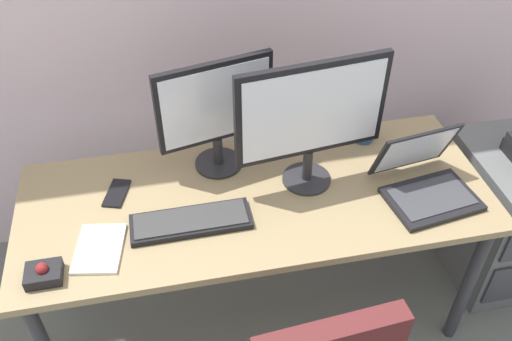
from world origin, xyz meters
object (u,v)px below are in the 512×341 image
(keyboard, at_px, (191,221))
(cell_phone, at_px, (117,193))
(monitor_side, at_px, (216,110))
(laptop, at_px, (425,181))
(coffee_mug, at_px, (365,129))
(trackball_mouse, at_px, (44,273))
(file_cabinet, at_px, (505,215))
(monitor_main, at_px, (312,116))
(paper_notepad, at_px, (99,249))

(keyboard, xyz_separation_m, cell_phone, (-0.25, 0.20, -0.01))
(monitor_side, height_order, keyboard, monitor_side)
(laptop, bearing_deg, keyboard, 179.66)
(coffee_mug, bearing_deg, trackball_mouse, -158.78)
(file_cabinet, xyz_separation_m, coffee_mug, (-0.64, 0.19, 0.43))
(file_cabinet, height_order, monitor_main, monitor_main)
(file_cabinet, distance_m, laptop, 0.70)
(trackball_mouse, bearing_deg, cell_phone, 56.73)
(trackball_mouse, bearing_deg, keyboard, 16.47)
(trackball_mouse, bearing_deg, paper_notepad, 27.07)
(keyboard, height_order, laptop, laptop)
(laptop, xyz_separation_m, paper_notepad, (-1.15, -0.05, -0.05))
(trackball_mouse, bearing_deg, monitor_side, 35.17)
(monitor_main, xyz_separation_m, monitor_side, (-0.31, 0.15, -0.04))
(monitor_main, distance_m, coffee_mug, 0.42)
(monitor_main, xyz_separation_m, coffee_mug, (0.29, 0.19, -0.24))
(trackball_mouse, distance_m, coffee_mug, 1.29)
(file_cabinet, bearing_deg, coffee_mug, 163.44)
(keyboard, distance_m, coffee_mug, 0.81)
(cell_phone, bearing_deg, coffee_mug, 25.08)
(monitor_side, xyz_separation_m, cell_phone, (-0.39, -0.09, -0.25))
(trackball_mouse, relative_size, paper_notepad, 0.53)
(monitor_side, bearing_deg, file_cabinet, -6.97)
(keyboard, bearing_deg, coffee_mug, 24.10)
(laptop, xyz_separation_m, cell_phone, (-1.09, 0.21, -0.05))
(trackball_mouse, bearing_deg, laptop, 5.82)
(file_cabinet, xyz_separation_m, paper_notepad, (-1.68, -0.19, 0.38))
(file_cabinet, bearing_deg, monitor_main, -179.85)
(keyboard, height_order, cell_phone, keyboard)
(coffee_mug, bearing_deg, paper_notepad, -159.75)
(monitor_main, distance_m, laptop, 0.49)
(trackball_mouse, height_order, cell_phone, trackball_mouse)
(keyboard, bearing_deg, monitor_main, 17.03)
(monitor_main, xyz_separation_m, keyboard, (-0.45, -0.14, -0.28))
(keyboard, relative_size, trackball_mouse, 3.74)
(paper_notepad, bearing_deg, file_cabinet, 6.57)
(keyboard, xyz_separation_m, paper_notepad, (-0.31, -0.06, -0.01))
(monitor_main, relative_size, paper_notepad, 2.59)
(monitor_main, relative_size, cell_phone, 3.80)
(coffee_mug, height_order, cell_phone, coffee_mug)
(laptop, height_order, trackball_mouse, laptop)
(laptop, distance_m, coffee_mug, 0.35)
(laptop, bearing_deg, monitor_main, 160.43)
(monitor_main, height_order, keyboard, monitor_main)
(file_cabinet, relative_size, paper_notepad, 3.15)
(file_cabinet, height_order, laptop, laptop)
(monitor_side, relative_size, coffee_mug, 4.15)
(cell_phone, bearing_deg, laptop, 6.92)
(monitor_side, height_order, trackball_mouse, monitor_side)
(monitor_side, relative_size, keyboard, 1.08)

